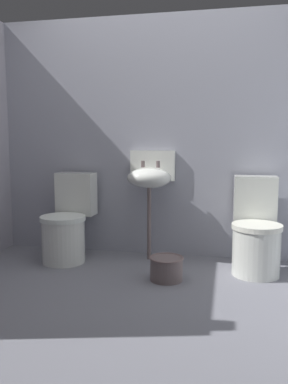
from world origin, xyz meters
The scene contains 6 objects.
ground_plane centered at (0.00, 0.00, -0.04)m, with size 3.52×2.48×0.08m, color slate.
wall_back centered at (0.00, 1.09, 1.11)m, with size 3.52×0.10×2.22m, color #9B9CAB.
toilet_left centered at (-0.80, 0.69, 0.32)m, with size 0.42×0.61×0.78m.
toilet_right centered at (0.85, 0.69, 0.32)m, with size 0.40×0.59×0.78m.
sink centered at (-0.08, 0.87, 0.75)m, with size 0.42×0.35×0.99m.
bucket centered at (0.16, 0.33, 0.10)m, with size 0.27×0.27×0.19m.
Camera 1 is at (0.61, -2.66, 1.09)m, focal length 37.46 mm.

